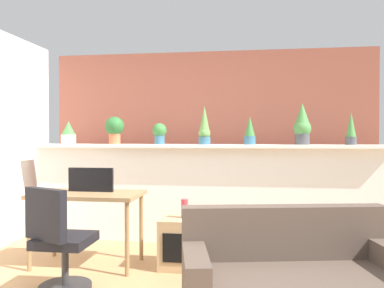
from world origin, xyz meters
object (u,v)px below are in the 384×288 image
at_px(side_cube_shelf, 180,243).
at_px(couch, 294,286).
at_px(desk, 87,201).
at_px(potted_plant_4, 250,131).
at_px(vase_on_shelf, 185,208).
at_px(potted_plant_2, 160,133).
at_px(potted_plant_1, 115,128).
at_px(potted_plant_3, 204,128).
at_px(potted_plant_5, 302,125).
at_px(potted_plant_6, 351,129).
at_px(tv_monitor, 91,180).
at_px(potted_plant_0, 68,133).
at_px(office_chair, 59,249).

relative_size(side_cube_shelf, couch, 0.30).
bearing_deg(side_cube_shelf, desk, -175.72).
bearing_deg(potted_plant_4, vase_on_shelf, -125.64).
relative_size(potted_plant_2, vase_on_shelf, 1.39).
distance_m(potted_plant_1, potted_plant_3, 1.16).
height_order(potted_plant_3, potted_plant_4, potted_plant_3).
bearing_deg(potted_plant_5, potted_plant_2, -179.92).
bearing_deg(potted_plant_6, potted_plant_5, 178.93).
bearing_deg(side_cube_shelf, vase_on_shelf, 34.15).
height_order(potted_plant_6, desk, potted_plant_6).
distance_m(potted_plant_3, desk, 1.66).
bearing_deg(potted_plant_2, potted_plant_3, -3.76).
distance_m(tv_monitor, couch, 2.32).
bearing_deg(potted_plant_0, potted_plant_3, -0.54).
relative_size(potted_plant_5, tv_monitor, 1.03).
distance_m(potted_plant_1, side_cube_shelf, 1.82).
xyz_separation_m(potted_plant_1, potted_plant_5, (2.34, 0.01, 0.03)).
bearing_deg(side_cube_shelf, potted_plant_6, 26.55).
height_order(potted_plant_1, potted_plant_4, potted_plant_1).
xyz_separation_m(potted_plant_2, potted_plant_4, (1.13, -0.00, 0.02)).
distance_m(potted_plant_0, office_chair, 2.15).
bearing_deg(potted_plant_4, potted_plant_6, -0.23).
relative_size(potted_plant_2, potted_plant_5, 0.53).
distance_m(potted_plant_6, couch, 2.49).
xyz_separation_m(potted_plant_6, tv_monitor, (-2.83, -0.93, -0.54)).
bearing_deg(potted_plant_5, potted_plant_0, -179.55).
xyz_separation_m(potted_plant_1, potted_plant_3, (1.16, -0.03, 0.00)).
bearing_deg(side_cube_shelf, potted_plant_5, 35.69).
bearing_deg(potted_plant_6, potted_plant_3, -179.02).
relative_size(side_cube_shelf, vase_on_shelf, 2.63).
bearing_deg(potted_plant_4, potted_plant_3, -176.43).
bearing_deg(potted_plant_2, potted_plant_1, -179.64).
distance_m(potted_plant_3, vase_on_shelf, 1.22).
relative_size(potted_plant_1, potted_plant_3, 0.74).
xyz_separation_m(potted_plant_0, desk, (0.68, -1.00, -0.71)).
relative_size(potted_plant_2, tv_monitor, 0.55).
bearing_deg(desk, potted_plant_0, 124.26).
xyz_separation_m(vase_on_shelf, couch, (0.96, -1.13, -0.31)).
relative_size(potted_plant_4, couch, 0.21).
bearing_deg(office_chair, potted_plant_6, 32.77).
bearing_deg(potted_plant_6, side_cube_shelf, -153.45).
relative_size(potted_plant_0, vase_on_shelf, 1.54).
height_order(potted_plant_2, potted_plant_3, potted_plant_3).
xyz_separation_m(potted_plant_4, tv_monitor, (-1.65, -0.93, -0.52)).
bearing_deg(vase_on_shelf, tv_monitor, -178.94).
distance_m(potted_plant_5, couch, 2.39).
distance_m(potted_plant_0, vase_on_shelf, 2.05).
bearing_deg(desk, potted_plant_4, 31.50).
bearing_deg(desk, side_cube_shelf, 4.28).
relative_size(potted_plant_2, side_cube_shelf, 0.53).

